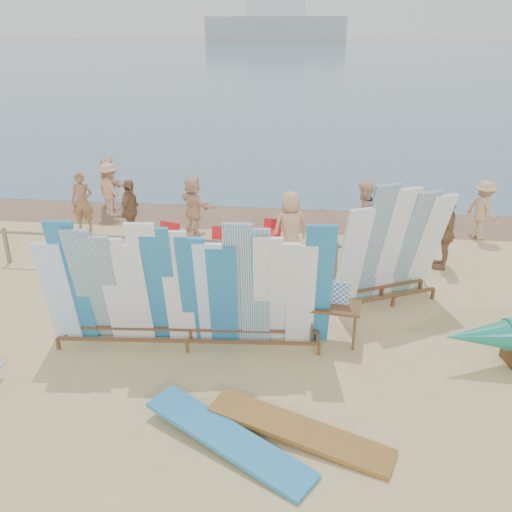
# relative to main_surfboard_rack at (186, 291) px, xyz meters

# --- Properties ---
(ground) EXTENTS (160.00, 160.00, 0.00)m
(ground) POSITION_rel_main_surfboard_rack_xyz_m (-1.30, 0.21, -1.13)
(ground) COLOR tan
(ground) RESTS_ON ground
(ocean) EXTENTS (320.00, 240.00, 0.02)m
(ocean) POSITION_rel_main_surfboard_rack_xyz_m (-1.30, 128.21, -1.13)
(ocean) COLOR #44637A
(ocean) RESTS_ON ground
(wet_sand_strip) EXTENTS (40.00, 2.60, 0.01)m
(wet_sand_strip) POSITION_rel_main_surfboard_rack_xyz_m (-1.30, 7.41, -1.13)
(wet_sand_strip) COLOR brown
(wet_sand_strip) RESTS_ON ground
(distant_ship) EXTENTS (45.00, 8.00, 14.00)m
(distant_ship) POSITION_rel_main_surfboard_rack_xyz_m (-13.30, 180.21, 4.17)
(distant_ship) COLOR #999EA3
(distant_ship) RESTS_ON ocean
(fence) EXTENTS (12.08, 0.08, 0.90)m
(fence) POSITION_rel_main_surfboard_rack_xyz_m (-1.30, 3.21, -0.50)
(fence) COLOR gray
(fence) RESTS_ON ground
(main_surfboard_rack) EXTENTS (5.12, 1.07, 2.51)m
(main_surfboard_rack) POSITION_rel_main_surfboard_rack_xyz_m (0.00, 0.00, 0.00)
(main_surfboard_rack) COLOR brown
(main_surfboard_rack) RESTS_ON ground
(side_surfboard_rack) EXTENTS (2.39, 1.65, 2.70)m
(side_surfboard_rack) POSITION_rel_main_surfboard_rack_xyz_m (3.78, 2.17, 0.09)
(side_surfboard_rack) COLOR brown
(side_surfboard_rack) RESTS_ON ground
(vendor_table) EXTENTS (0.98, 0.75, 1.22)m
(vendor_table) POSITION_rel_main_surfboard_rack_xyz_m (2.62, 0.49, -0.73)
(vendor_table) COLOR brown
(vendor_table) RESTS_ON ground
(flat_board_d) EXTENTS (2.61, 1.86, 0.26)m
(flat_board_d) POSITION_rel_main_surfboard_rack_xyz_m (1.12, -2.45, -1.13)
(flat_board_d) COLOR #2377B3
(flat_board_d) RESTS_ON ground
(flat_board_c) EXTENTS (2.73, 1.41, 0.23)m
(flat_board_c) POSITION_rel_main_surfboard_rack_xyz_m (2.10, -2.16, -1.13)
(flat_board_c) COLOR olive
(flat_board_c) RESTS_ON ground
(beach_chair_left) EXTENTS (0.67, 0.69, 0.86)m
(beach_chair_left) POSITION_rel_main_surfboard_rack_xyz_m (-1.51, 3.99, -0.88)
(beach_chair_left) COLOR red
(beach_chair_left) RESTS_ON ground
(beach_chair_right) EXTENTS (0.54, 0.56, 0.78)m
(beach_chair_right) POSITION_rel_main_surfboard_rack_xyz_m (-0.12, 4.09, -0.91)
(beach_chair_right) COLOR red
(beach_chair_right) RESTS_ON ground
(stroller) EXTENTS (0.59, 0.78, 1.00)m
(stroller) POSITION_rel_main_surfboard_rack_xyz_m (1.10, 4.09, -0.73)
(stroller) COLOR red
(stroller) RESTS_ON ground
(beachgoer_8) EXTENTS (0.57, 0.94, 1.81)m
(beachgoer_8) POSITION_rel_main_surfboard_rack_xyz_m (3.40, 5.14, -0.23)
(beachgoer_8) COLOR beige
(beachgoer_8) RESTS_ON ground
(beachgoer_3) EXTENTS (1.11, 1.01, 1.66)m
(beachgoer_3) POSITION_rel_main_surfboard_rack_xyz_m (-4.03, 6.95, -0.30)
(beachgoer_3) COLOR tan
(beachgoer_3) RESTS_ON ground
(beachgoer_extra_0) EXTENTS (0.93, 1.12, 1.63)m
(beachgoer_extra_0) POSITION_rel_main_surfboard_rack_xyz_m (6.68, 6.28, -0.32)
(beachgoer_extra_0) COLOR tan
(beachgoer_extra_0) RESTS_ON ground
(beachgoer_10) EXTENTS (0.66, 1.11, 1.77)m
(beachgoer_10) POSITION_rel_main_surfboard_rack_xyz_m (5.27, 4.15, -0.25)
(beachgoer_10) COLOR #8C6042
(beachgoer_10) RESTS_ON ground
(beachgoer_11) EXTENTS (1.45, 1.43, 1.66)m
(beachgoer_11) POSITION_rel_main_surfboard_rack_xyz_m (-4.31, 7.63, -0.30)
(beachgoer_11) COLOR beige
(beachgoer_11) RESTS_ON ground
(beachgoer_6) EXTENTS (0.99, 0.77, 1.82)m
(beachgoer_6) POSITION_rel_main_surfboard_rack_xyz_m (1.60, 3.98, -0.22)
(beachgoer_6) COLOR tan
(beachgoer_6) RESTS_ON ground
(beachgoer_5) EXTENTS (1.43, 1.43, 1.65)m
(beachgoer_5) POSITION_rel_main_surfboard_rack_xyz_m (-1.18, 5.78, -0.31)
(beachgoer_5) COLOR beige
(beachgoer_5) RESTS_ON ground
(beachgoer_1) EXTENTS (0.65, 0.40, 1.71)m
(beachgoer_1) POSITION_rel_main_surfboard_rack_xyz_m (-4.34, 5.62, -0.28)
(beachgoer_1) COLOR #8C6042
(beachgoer_1) RESTS_ON ground
(beachgoer_4) EXTENTS (0.49, 1.02, 1.69)m
(beachgoer_4) POSITION_rel_main_surfboard_rack_xyz_m (-2.74, 5.03, -0.29)
(beachgoer_4) COLOR #8C6042
(beachgoer_4) RESTS_ON ground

